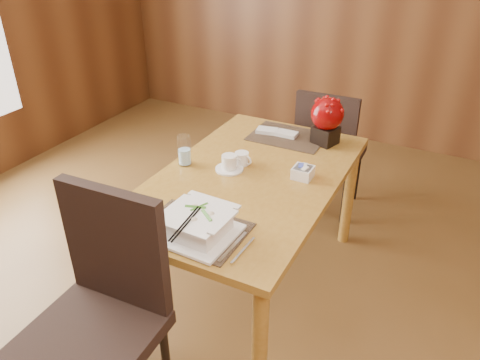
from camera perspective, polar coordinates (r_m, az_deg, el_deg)
The scene contains 14 objects.
ground at distance 2.54m, azimuth -5.41°, elevation -20.58°, with size 6.00×6.00×0.00m, color brown.
dining_table at distance 2.51m, azimuth 1.08°, elevation -1.39°, with size 0.90×1.50×0.75m.
placemat_near at distance 2.06m, azimuth -5.67°, elevation -6.08°, with size 0.45×0.33×0.01m, color black.
placemat_far at distance 2.91m, azimuth 5.86°, elevation 5.30°, with size 0.45×0.33×0.01m, color black.
soup_setting at distance 1.99m, azimuth -5.05°, elevation -5.46°, with size 0.31×0.31×0.12m.
coffee_cup at distance 2.50m, azimuth -1.32°, elevation 2.00°, with size 0.15×0.15×0.09m.
water_glass at distance 2.56m, azimuth -6.80°, elevation 3.60°, with size 0.07×0.07×0.17m, color white.
creamer_jug at distance 2.56m, azimuth 0.22°, elevation 2.64°, with size 0.10×0.10×0.07m, color white, non-canonical shape.
sugar_caddy at distance 2.45m, azimuth 7.67°, elevation 0.91°, with size 0.10×0.10×0.06m, color white.
berry_decor at distance 2.80m, azimuth 10.56°, elevation 7.43°, with size 0.19×0.19×0.28m.
napkins_far at distance 2.93m, azimuth 4.68°, elevation 5.80°, with size 0.26×0.09×0.02m, color silver, non-canonical shape.
bread_plate at distance 2.23m, azimuth -13.65°, elevation -3.64°, with size 0.15×0.15×0.01m, color white.
near_chair at distance 2.01m, azimuth -16.57°, elevation -14.23°, with size 0.51×0.51×1.06m.
far_chair at distance 3.35m, azimuth 10.66°, elevation 4.07°, with size 0.44×0.45×0.94m.
Camera 1 is at (0.93, -1.34, 1.95)m, focal length 35.00 mm.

